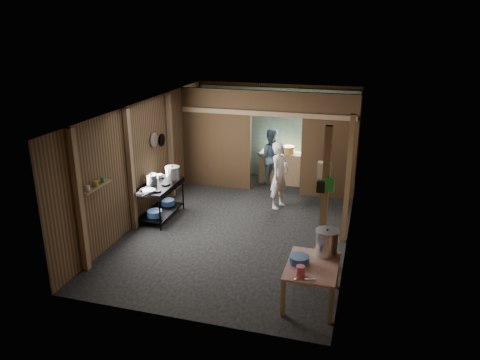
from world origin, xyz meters
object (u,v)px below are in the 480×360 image
(cook, at_px, (279,175))
(stock_pot, at_px, (327,243))
(gas_range, at_px, (160,201))
(yellow_tub, at_px, (288,150))
(stove_pot_large, at_px, (173,174))
(pink_bucket, at_px, (300,271))
(prep_table, at_px, (311,283))

(cook, bearing_deg, stock_pot, -138.14)
(gas_range, xyz_separation_m, yellow_tub, (2.32, 3.10, 0.54))
(gas_range, height_order, stock_pot, stock_pot)
(stock_pot, relative_size, cook, 0.28)
(stove_pot_large, xyz_separation_m, pink_bucket, (3.41, -3.07, -0.22))
(prep_table, relative_size, stove_pot_large, 3.31)
(cook, bearing_deg, pink_bucket, -146.13)
(stove_pot_large, xyz_separation_m, cook, (2.27, 0.99, -0.15))
(stove_pot_large, bearing_deg, stock_pot, -31.70)
(gas_range, bearing_deg, stock_pot, -26.30)
(prep_table, bearing_deg, gas_range, 147.92)
(stock_pot, xyz_separation_m, pink_bucket, (-0.30, -0.78, -0.12))
(stock_pot, xyz_separation_m, yellow_tub, (-1.56, 5.02, 0.10))
(stove_pot_large, relative_size, pink_bucket, 2.04)
(stove_pot_large, relative_size, stock_pot, 0.74)
(stove_pot_large, bearing_deg, prep_table, -37.32)
(prep_table, distance_m, cook, 3.93)
(yellow_tub, bearing_deg, gas_range, -126.73)
(prep_table, height_order, stock_pot, stock_pot)
(prep_table, bearing_deg, pink_bucket, -109.87)
(stove_pot_large, relative_size, yellow_tub, 0.98)
(pink_bucket, xyz_separation_m, cook, (-1.14, 4.06, 0.07))
(gas_range, distance_m, stock_pot, 4.34)
(gas_range, height_order, stove_pot_large, stove_pot_large)
(gas_range, xyz_separation_m, stock_pot, (3.87, -1.91, 0.45))
(stock_pot, height_order, pink_bucket, stock_pot)
(stove_pot_large, height_order, yellow_tub, stove_pot_large)
(gas_range, xyz_separation_m, prep_table, (3.71, -2.33, -0.08))
(pink_bucket, bearing_deg, stock_pot, 69.12)
(stove_pot_large, distance_m, yellow_tub, 3.47)
(stock_pot, height_order, cook, cook)
(stock_pot, distance_m, pink_bucket, 0.84)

